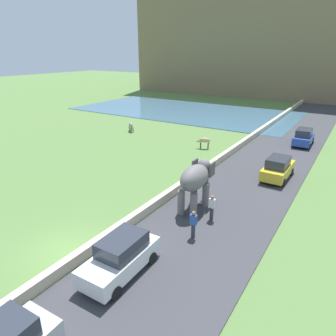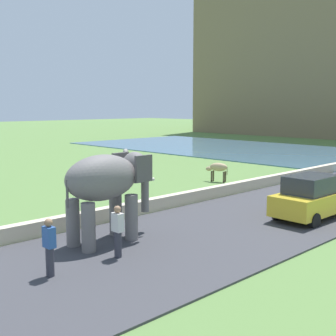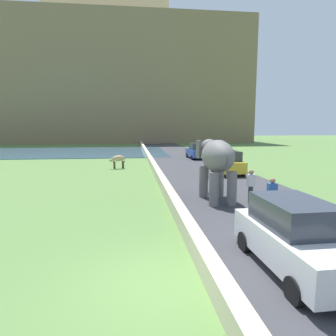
{
  "view_description": "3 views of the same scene",
  "coord_description": "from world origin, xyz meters",
  "px_view_note": "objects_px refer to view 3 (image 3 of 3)",
  "views": [
    {
      "loc": [
        11.26,
        -8.17,
        9.45
      ],
      "look_at": [
        0.23,
        9.29,
        1.54
      ],
      "focal_mm": 32.86,
      "sensor_mm": 36.0,
      "label": 1
    },
    {
      "loc": [
        15.17,
        -1.13,
        4.55
      ],
      "look_at": [
        1.5,
        12.08,
        1.89
      ],
      "focal_mm": 47.69,
      "sensor_mm": 36.0,
      "label": 2
    },
    {
      "loc": [
        -0.57,
        -6.33,
        3.61
      ],
      "look_at": [
        1.43,
        10.31,
        1.26
      ],
      "focal_mm": 31.69,
      "sensor_mm": 36.0,
      "label": 3
    }
  ],
  "objects_px": {
    "car_white": "(296,237)",
    "cow_tan": "(118,159)",
    "car_blue": "(197,151)",
    "person_trailing": "(272,197)",
    "elephant": "(216,160)",
    "person_beside_elephant": "(251,186)",
    "car_yellow": "(227,163)"
  },
  "relations": [
    {
      "from": "person_beside_elephant",
      "to": "car_white",
      "type": "xyz_separation_m",
      "value": [
        -1.48,
        -6.41,
        0.03
      ]
    },
    {
      "from": "elephant",
      "to": "car_blue",
      "type": "xyz_separation_m",
      "value": [
        3.16,
        18.64,
        -1.14
      ]
    },
    {
      "from": "person_trailing",
      "to": "cow_tan",
      "type": "relative_size",
      "value": 1.15
    },
    {
      "from": "car_yellow",
      "to": "car_white",
      "type": "distance_m",
      "value": 15.3
    },
    {
      "from": "person_beside_elephant",
      "to": "elephant",
      "type": "bearing_deg",
      "value": 153.22
    },
    {
      "from": "cow_tan",
      "to": "person_trailing",
      "type": "bearing_deg",
      "value": -65.94
    },
    {
      "from": "elephant",
      "to": "person_trailing",
      "type": "xyz_separation_m",
      "value": [
        1.43,
        -2.97,
        -1.16
      ]
    },
    {
      "from": "elephant",
      "to": "car_yellow",
      "type": "relative_size",
      "value": 0.86
    },
    {
      "from": "car_blue",
      "to": "car_white",
      "type": "relative_size",
      "value": 1.0
    },
    {
      "from": "person_trailing",
      "to": "cow_tan",
      "type": "height_order",
      "value": "person_trailing"
    },
    {
      "from": "car_blue",
      "to": "car_yellow",
      "type": "bearing_deg",
      "value": -90.01
    },
    {
      "from": "car_white",
      "to": "cow_tan",
      "type": "distance_m",
      "value": 19.85
    },
    {
      "from": "elephant",
      "to": "person_beside_elephant",
      "type": "distance_m",
      "value": 2.03
    },
    {
      "from": "person_trailing",
      "to": "car_white",
      "type": "height_order",
      "value": "car_white"
    },
    {
      "from": "person_beside_elephant",
      "to": "car_yellow",
      "type": "relative_size",
      "value": 0.4
    },
    {
      "from": "elephant",
      "to": "car_white",
      "type": "distance_m",
      "value": 7.25
    },
    {
      "from": "car_blue",
      "to": "person_trailing",
      "type": "bearing_deg",
      "value": -94.56
    },
    {
      "from": "person_beside_elephant",
      "to": "car_yellow",
      "type": "height_order",
      "value": "car_yellow"
    },
    {
      "from": "car_white",
      "to": "car_blue",
      "type": "bearing_deg",
      "value": 83.04
    },
    {
      "from": "elephant",
      "to": "car_yellow",
      "type": "xyz_separation_m",
      "value": [
        3.16,
        7.81,
        -1.14
      ]
    },
    {
      "from": "car_blue",
      "to": "car_yellow",
      "type": "height_order",
      "value": "same"
    },
    {
      "from": "car_blue",
      "to": "car_white",
      "type": "distance_m",
      "value": 26.0
    },
    {
      "from": "car_white",
      "to": "cow_tan",
      "type": "height_order",
      "value": "car_white"
    },
    {
      "from": "elephant",
      "to": "cow_tan",
      "type": "bearing_deg",
      "value": 113.63
    },
    {
      "from": "person_trailing",
      "to": "cow_tan",
      "type": "distance_m",
      "value": 16.37
    },
    {
      "from": "car_blue",
      "to": "car_yellow",
      "type": "relative_size",
      "value": 1.0
    },
    {
      "from": "person_trailing",
      "to": "car_blue",
      "type": "relative_size",
      "value": 0.4
    },
    {
      "from": "elephant",
      "to": "person_trailing",
      "type": "relative_size",
      "value": 2.13
    },
    {
      "from": "car_blue",
      "to": "cow_tan",
      "type": "relative_size",
      "value": 2.85
    },
    {
      "from": "person_beside_elephant",
      "to": "cow_tan",
      "type": "distance_m",
      "value": 14.4
    },
    {
      "from": "person_trailing",
      "to": "car_yellow",
      "type": "relative_size",
      "value": 0.4
    },
    {
      "from": "elephant",
      "to": "car_blue",
      "type": "distance_m",
      "value": 18.94
    }
  ]
}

